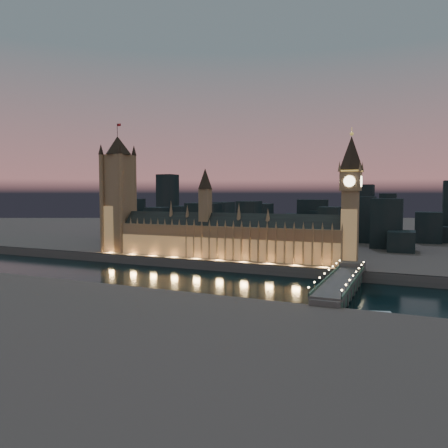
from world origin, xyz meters
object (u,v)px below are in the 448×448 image
at_px(westminster_bridge, 342,285).
at_px(river_boat, 365,318).
at_px(palace_of_westminster, 225,237).
at_px(victoria_tower, 118,188).
at_px(elizabeth_tower, 351,189).

height_order(westminster_bridge, river_boat, westminster_bridge).
relative_size(palace_of_westminster, victoria_tower, 1.64).
height_order(elizabeth_tower, river_boat, elizabeth_tower).
bearing_deg(victoria_tower, river_boat, -26.30).
bearing_deg(victoria_tower, elizabeth_tower, -0.00).
distance_m(palace_of_westminster, elizabeth_tower, 112.73).
xyz_separation_m(palace_of_westminster, river_boat, (129.76, -119.74, -24.81)).
relative_size(palace_of_westminster, westminster_bridge, 1.79).
xyz_separation_m(palace_of_westminster, westminster_bridge, (109.76, -65.19, -20.38)).
bearing_deg(westminster_bridge, elizabeth_tower, 94.06).
xyz_separation_m(victoria_tower, river_boat, (242.65, -119.92, -67.44)).
height_order(palace_of_westminster, elizabeth_tower, elizabeth_tower).
distance_m(victoria_tower, river_boat, 278.94).
height_order(victoria_tower, westminster_bridge, victoria_tower).
height_order(victoria_tower, river_boat, victoria_tower).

